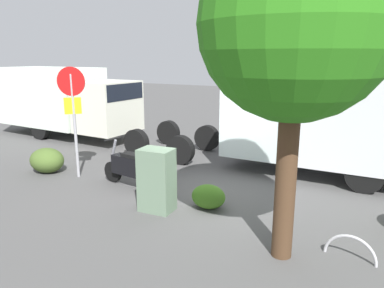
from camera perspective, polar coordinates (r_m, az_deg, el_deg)
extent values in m
plane|color=#4A4949|center=(9.06, 1.08, -7.44)|extent=(60.00, 60.00, 0.00)
cylinder|color=black|center=(11.63, 25.99, -1.76)|extent=(0.90, 0.26, 0.90)
cylinder|color=black|center=(9.80, 25.48, -4.40)|extent=(0.90, 0.26, 0.90)
cylinder|color=black|center=(12.82, 2.38, 0.95)|extent=(0.90, 0.26, 0.90)
cylinder|color=black|center=(11.18, -1.84, -0.93)|extent=(0.90, 0.26, 0.90)
cube|color=silver|center=(10.97, 10.84, 3.62)|extent=(1.82, 2.11, 1.90)
cube|color=black|center=(10.88, 10.98, 6.73)|extent=(1.84, 1.95, 0.60)
cylinder|color=black|center=(15.80, -22.70, 2.32)|extent=(0.91, 0.28, 0.90)
cylinder|color=black|center=(16.98, -17.61, 3.46)|extent=(0.91, 0.28, 0.90)
cylinder|color=black|center=(12.28, -8.72, 0.24)|extent=(0.91, 0.28, 0.90)
cylinder|color=black|center=(13.77, -3.74, 1.82)|extent=(0.91, 0.28, 0.90)
cube|color=silver|center=(16.53, -21.29, 7.04)|extent=(4.49, 2.36, 2.36)
cube|color=silver|center=(14.19, -13.07, 5.74)|extent=(1.87, 2.16, 1.90)
cube|color=black|center=(14.13, -13.20, 8.15)|extent=(1.89, 2.00, 0.60)
cylinder|color=black|center=(9.87, -12.29, -4.26)|extent=(0.57, 0.17, 0.56)
cylinder|color=black|center=(9.02, -6.91, -5.75)|extent=(0.57, 0.17, 0.56)
cube|color=black|center=(9.32, -9.58, -3.40)|extent=(1.13, 0.45, 0.48)
cube|color=black|center=(9.18, -9.20, -1.90)|extent=(0.67, 0.36, 0.12)
cylinder|color=slate|center=(9.69, -12.26, -1.21)|extent=(0.29, 0.10, 0.69)
cylinder|color=black|center=(9.60, -12.36, 0.81)|extent=(0.11, 0.55, 0.04)
cylinder|color=#9E9EA3|center=(10.27, -17.90, 2.56)|extent=(0.08, 0.08, 2.81)
cylinder|color=red|center=(10.11, -18.49, 9.31)|extent=(0.71, 0.32, 0.76)
cube|color=yellow|center=(10.17, -18.22, 5.72)|extent=(0.33, 0.33, 0.44)
cylinder|color=#47301E|center=(6.01, 14.52, -5.32)|extent=(0.33, 0.33, 2.70)
sphere|color=#266E15|center=(5.72, 15.99, 17.70)|extent=(2.88, 2.88, 2.88)
cube|color=slate|center=(7.82, -5.56, -5.67)|extent=(0.74, 0.57, 1.37)
torus|color=#B7B7BC|center=(6.80, 23.49, -16.20)|extent=(0.85, 0.16, 0.85)
ellipsoid|color=#445D26|center=(11.22, -21.82, -2.38)|extent=(1.04, 0.85, 0.71)
ellipsoid|color=#3C6C1E|center=(8.05, 2.59, -8.25)|extent=(0.77, 0.63, 0.52)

